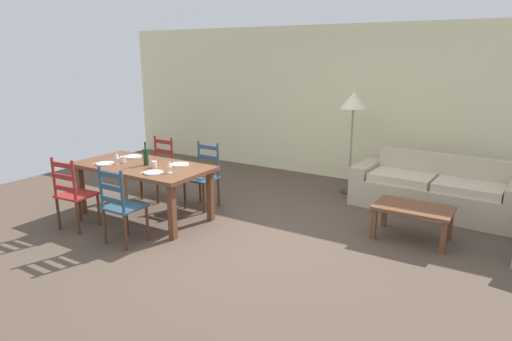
{
  "coord_description": "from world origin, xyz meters",
  "views": [
    {
      "loc": [
        2.88,
        -4.22,
        2.21
      ],
      "look_at": [
        -0.01,
        0.47,
        0.75
      ],
      "focal_mm": 31.04,
      "sensor_mm": 36.0,
      "label": 1
    }
  ],
  "objects_px": {
    "dining_chair_far_right": "(204,175)",
    "wine_bottle": "(146,157)",
    "dining_chair_far_left": "(159,168)",
    "dining_chair_near_left": "(73,194)",
    "dining_chair_near_right": "(121,206)",
    "couch": "(435,191)",
    "standing_lamp": "(353,106)",
    "coffee_table": "(413,212)",
    "wine_glass_near_left": "(117,156)",
    "wine_glass_near_right": "(170,164)",
    "coffee_cup_primary": "(154,164)",
    "dining_table": "(143,171)",
    "coffee_cup_secondary": "(123,160)"
  },
  "relations": [
    {
      "from": "dining_chair_far_right",
      "to": "wine_bottle",
      "type": "bearing_deg",
      "value": -115.83
    },
    {
      "from": "wine_bottle",
      "to": "standing_lamp",
      "type": "bearing_deg",
      "value": 52.39
    },
    {
      "from": "dining_table",
      "to": "wine_glass_near_left",
      "type": "height_order",
      "value": "wine_glass_near_left"
    },
    {
      "from": "couch",
      "to": "standing_lamp",
      "type": "distance_m",
      "value": 1.77
    },
    {
      "from": "dining_chair_near_right",
      "to": "dining_chair_far_right",
      "type": "height_order",
      "value": "same"
    },
    {
      "from": "wine_bottle",
      "to": "standing_lamp",
      "type": "distance_m",
      "value": 3.26
    },
    {
      "from": "dining_chair_near_left",
      "to": "dining_chair_near_right",
      "type": "bearing_deg",
      "value": 0.19
    },
    {
      "from": "wine_glass_near_right",
      "to": "coffee_table",
      "type": "height_order",
      "value": "wine_glass_near_right"
    },
    {
      "from": "dining_chair_far_right",
      "to": "dining_chair_near_right",
      "type": "bearing_deg",
      "value": -89.91
    },
    {
      "from": "coffee_table",
      "to": "coffee_cup_secondary",
      "type": "bearing_deg",
      "value": -161.52
    },
    {
      "from": "wine_glass_near_right",
      "to": "coffee_table",
      "type": "distance_m",
      "value": 3.05
    },
    {
      "from": "standing_lamp",
      "to": "dining_chair_far_right",
      "type": "bearing_deg",
      "value": -131.75
    },
    {
      "from": "coffee_cup_primary",
      "to": "couch",
      "type": "relative_size",
      "value": 0.04
    },
    {
      "from": "dining_table",
      "to": "coffee_cup_primary",
      "type": "distance_m",
      "value": 0.29
    },
    {
      "from": "dining_chair_near_right",
      "to": "couch",
      "type": "distance_m",
      "value": 4.33
    },
    {
      "from": "wine_glass_near_right",
      "to": "dining_table",
      "type": "bearing_deg",
      "value": 168.4
    },
    {
      "from": "wine_glass_near_left",
      "to": "wine_glass_near_right",
      "type": "xyz_separation_m",
      "value": [
        0.94,
        0.02,
        0.0
      ]
    },
    {
      "from": "wine_bottle",
      "to": "coffee_table",
      "type": "height_order",
      "value": "wine_bottle"
    },
    {
      "from": "dining_chair_near_left",
      "to": "coffee_table",
      "type": "xyz_separation_m",
      "value": [
        3.77,
        1.95,
        -0.12
      ]
    },
    {
      "from": "coffee_cup_secondary",
      "to": "wine_glass_near_left",
      "type": "bearing_deg",
      "value": -99.4
    },
    {
      "from": "wine_bottle",
      "to": "coffee_cup_secondary",
      "type": "xyz_separation_m",
      "value": [
        -0.37,
        -0.07,
        -0.07
      ]
    },
    {
      "from": "dining_table",
      "to": "dining_chair_far_left",
      "type": "xyz_separation_m",
      "value": [
        -0.43,
        0.74,
        -0.19
      ]
    },
    {
      "from": "dining_chair_far_left",
      "to": "wine_bottle",
      "type": "bearing_deg",
      "value": -56.37
    },
    {
      "from": "dining_table",
      "to": "wine_bottle",
      "type": "relative_size",
      "value": 6.01
    },
    {
      "from": "dining_chair_far_left",
      "to": "standing_lamp",
      "type": "relative_size",
      "value": 0.59
    },
    {
      "from": "coffee_cup_primary",
      "to": "standing_lamp",
      "type": "bearing_deg",
      "value": 55.8
    },
    {
      "from": "dining_chair_far_left",
      "to": "couch",
      "type": "distance_m",
      "value": 4.14
    },
    {
      "from": "standing_lamp",
      "to": "wine_bottle",
      "type": "bearing_deg",
      "value": -127.61
    },
    {
      "from": "dining_chair_near_left",
      "to": "couch",
      "type": "relative_size",
      "value": 0.41
    },
    {
      "from": "dining_table",
      "to": "coffee_cup_secondary",
      "type": "relative_size",
      "value": 21.11
    },
    {
      "from": "dining_chair_near_left",
      "to": "coffee_cup_primary",
      "type": "relative_size",
      "value": 10.67
    },
    {
      "from": "coffee_table",
      "to": "wine_glass_near_left",
      "type": "bearing_deg",
      "value": -160.36
    },
    {
      "from": "dining_chair_near_right",
      "to": "coffee_table",
      "type": "distance_m",
      "value": 3.5
    },
    {
      "from": "dining_chair_near_right",
      "to": "wine_bottle",
      "type": "height_order",
      "value": "wine_bottle"
    },
    {
      "from": "dining_chair_near_left",
      "to": "coffee_cup_secondary",
      "type": "xyz_separation_m",
      "value": [
        0.13,
        0.73,
        0.32
      ]
    },
    {
      "from": "wine_bottle",
      "to": "couch",
      "type": "bearing_deg",
      "value": 35.46
    },
    {
      "from": "dining_chair_near_right",
      "to": "wine_glass_near_right",
      "type": "xyz_separation_m",
      "value": [
        0.18,
        0.66,
        0.38
      ]
    },
    {
      "from": "dining_chair_far_left",
      "to": "wine_glass_near_right",
      "type": "distance_m",
      "value": 1.4
    },
    {
      "from": "dining_chair_near_left",
      "to": "dining_chair_far_left",
      "type": "relative_size",
      "value": 1.0
    },
    {
      "from": "dining_chair_far_right",
      "to": "standing_lamp",
      "type": "height_order",
      "value": "standing_lamp"
    },
    {
      "from": "dining_table",
      "to": "couch",
      "type": "bearing_deg",
      "value": 35.12
    },
    {
      "from": "dining_chair_far_left",
      "to": "wine_bottle",
      "type": "xyz_separation_m",
      "value": [
        0.49,
        -0.73,
        0.39
      ]
    },
    {
      "from": "couch",
      "to": "dining_chair_near_right",
      "type": "bearing_deg",
      "value": -132.94
    },
    {
      "from": "coffee_cup_secondary",
      "to": "coffee_table",
      "type": "xyz_separation_m",
      "value": [
        3.65,
        1.22,
        -0.44
      ]
    },
    {
      "from": "wine_glass_near_right",
      "to": "standing_lamp",
      "type": "relative_size",
      "value": 0.1
    },
    {
      "from": "coffee_table",
      "to": "dining_chair_near_right",
      "type": "bearing_deg",
      "value": -146.14
    },
    {
      "from": "dining_chair_near_right",
      "to": "wine_bottle",
      "type": "bearing_deg",
      "value": 114.83
    },
    {
      "from": "dining_chair_far_left",
      "to": "coffee_cup_primary",
      "type": "bearing_deg",
      "value": -48.94
    },
    {
      "from": "dining_table",
      "to": "dining_chair_near_left",
      "type": "bearing_deg",
      "value": -119.05
    },
    {
      "from": "dining_chair_near_right",
      "to": "coffee_cup_primary",
      "type": "distance_m",
      "value": 0.83
    }
  ]
}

